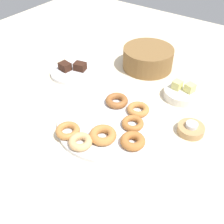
{
  "coord_description": "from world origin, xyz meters",
  "views": [
    {
      "loc": [
        0.46,
        -0.61,
        0.71
      ],
      "look_at": [
        0.0,
        0.03,
        0.05
      ],
      "focal_mm": 43.65,
      "sensor_mm": 36.0,
      "label": 1
    }
  ],
  "objects_px": {
    "donut_5": "(138,109)",
    "basket": "(148,58)",
    "donut_3": "(68,131)",
    "donut_1": "(133,123)",
    "cake_plate": "(73,72)",
    "candle_holder": "(191,129)",
    "melon_chunk_left": "(177,85)",
    "donut_4": "(80,142)",
    "brownie_far": "(80,66)",
    "donut_2": "(103,135)",
    "brownie_near": "(65,66)",
    "donut_0": "(117,101)",
    "fruit_bowl": "(182,94)",
    "melon_chunk_right": "(190,88)",
    "tealight": "(192,125)",
    "donut_plate": "(107,124)",
    "donut_6": "(133,141)"
  },
  "relations": [
    {
      "from": "donut_4",
      "to": "cake_plate",
      "type": "bearing_deg",
      "value": 135.31
    },
    {
      "from": "donut_1",
      "to": "cake_plate",
      "type": "bearing_deg",
      "value": 160.29
    },
    {
      "from": "brownie_far",
      "to": "melon_chunk_right",
      "type": "bearing_deg",
      "value": 12.78
    },
    {
      "from": "cake_plate",
      "to": "donut_6",
      "type": "bearing_deg",
      "value": -25.71
    },
    {
      "from": "basket",
      "to": "brownie_near",
      "type": "bearing_deg",
      "value": -136.89
    },
    {
      "from": "tealight",
      "to": "melon_chunk_left",
      "type": "relative_size",
      "value": 1.23
    },
    {
      "from": "candle_holder",
      "to": "melon_chunk_left",
      "type": "bearing_deg",
      "value": 129.2
    },
    {
      "from": "melon_chunk_left",
      "to": "fruit_bowl",
      "type": "bearing_deg",
      "value": 0.0
    },
    {
      "from": "donut_1",
      "to": "donut_3",
      "type": "bearing_deg",
      "value": -134.81
    },
    {
      "from": "donut_5",
      "to": "melon_chunk_left",
      "type": "bearing_deg",
      "value": 72.9
    },
    {
      "from": "candle_holder",
      "to": "brownie_near",
      "type": "bearing_deg",
      "value": 177.18
    },
    {
      "from": "donut_0",
      "to": "fruit_bowl",
      "type": "bearing_deg",
      "value": 48.3
    },
    {
      "from": "donut_5",
      "to": "fruit_bowl",
      "type": "distance_m",
      "value": 0.23
    },
    {
      "from": "donut_1",
      "to": "tealight",
      "type": "relative_size",
      "value": 1.87
    },
    {
      "from": "donut_4",
      "to": "cake_plate",
      "type": "height_order",
      "value": "donut_4"
    },
    {
      "from": "donut_plate",
      "to": "donut_3",
      "type": "distance_m",
      "value": 0.15
    },
    {
      "from": "donut_2",
      "to": "donut_3",
      "type": "xyz_separation_m",
      "value": [
        -0.12,
        -0.05,
        -0.0
      ]
    },
    {
      "from": "donut_2",
      "to": "fruit_bowl",
      "type": "relative_size",
      "value": 0.64
    },
    {
      "from": "fruit_bowl",
      "to": "melon_chunk_left",
      "type": "relative_size",
      "value": 4.18
    },
    {
      "from": "tealight",
      "to": "melon_chunk_left",
      "type": "distance_m",
      "value": 0.23
    },
    {
      "from": "tealight",
      "to": "brownie_far",
      "type": "bearing_deg",
      "value": 172.91
    },
    {
      "from": "donut_1",
      "to": "donut_0",
      "type": "bearing_deg",
      "value": 148.76
    },
    {
      "from": "basket",
      "to": "cake_plate",
      "type": "bearing_deg",
      "value": -135.34
    },
    {
      "from": "donut_5",
      "to": "donut_1",
      "type": "bearing_deg",
      "value": -72.4
    },
    {
      "from": "tealight",
      "to": "melon_chunk_right",
      "type": "relative_size",
      "value": 1.23
    },
    {
      "from": "donut_2",
      "to": "cake_plate",
      "type": "xyz_separation_m",
      "value": [
        -0.39,
        0.27,
        -0.02
      ]
    },
    {
      "from": "donut_plate",
      "to": "basket",
      "type": "height_order",
      "value": "basket"
    },
    {
      "from": "donut_2",
      "to": "donut_4",
      "type": "relative_size",
      "value": 1.17
    },
    {
      "from": "donut_3",
      "to": "candle_holder",
      "type": "bearing_deg",
      "value": 38.39
    },
    {
      "from": "donut_0",
      "to": "brownie_far",
      "type": "height_order",
      "value": "brownie_far"
    },
    {
      "from": "cake_plate",
      "to": "brownie_far",
      "type": "height_order",
      "value": "brownie_far"
    },
    {
      "from": "donut_0",
      "to": "brownie_far",
      "type": "relative_size",
      "value": 1.71
    },
    {
      "from": "donut_1",
      "to": "basket",
      "type": "height_order",
      "value": "basket"
    },
    {
      "from": "donut_3",
      "to": "fruit_bowl",
      "type": "height_order",
      "value": "donut_3"
    },
    {
      "from": "candle_holder",
      "to": "cake_plate",
      "type": "bearing_deg",
      "value": 175.6
    },
    {
      "from": "donut_3",
      "to": "donut_4",
      "type": "distance_m",
      "value": 0.08
    },
    {
      "from": "donut_2",
      "to": "brownie_near",
      "type": "xyz_separation_m",
      "value": [
        -0.42,
        0.26,
        0.0
      ]
    },
    {
      "from": "brownie_far",
      "to": "fruit_bowl",
      "type": "relative_size",
      "value": 0.36
    },
    {
      "from": "donut_5",
      "to": "brownie_near",
      "type": "relative_size",
      "value": 1.63
    },
    {
      "from": "donut_5",
      "to": "basket",
      "type": "relative_size",
      "value": 0.36
    },
    {
      "from": "donut_5",
      "to": "melon_chunk_left",
      "type": "distance_m",
      "value": 0.22
    },
    {
      "from": "donut_5",
      "to": "brownie_far",
      "type": "distance_m",
      "value": 0.4
    },
    {
      "from": "donut_0",
      "to": "donut_5",
      "type": "bearing_deg",
      "value": 2.38
    },
    {
      "from": "donut_3",
      "to": "donut_5",
      "type": "xyz_separation_m",
      "value": [
        0.14,
        0.25,
        0.0
      ]
    },
    {
      "from": "donut_4",
      "to": "brownie_far",
      "type": "relative_size",
      "value": 1.54
    },
    {
      "from": "basket",
      "to": "candle_holder",
      "type": "bearing_deg",
      "value": -40.4
    },
    {
      "from": "donut_0",
      "to": "cake_plate",
      "type": "xyz_separation_m",
      "value": [
        -0.32,
        0.08,
        -0.02
      ]
    },
    {
      "from": "brownie_near",
      "to": "basket",
      "type": "xyz_separation_m",
      "value": [
        0.3,
        0.28,
        0.02
      ]
    },
    {
      "from": "donut_plate",
      "to": "cake_plate",
      "type": "bearing_deg",
      "value": 150.81
    },
    {
      "from": "candle_holder",
      "to": "melon_chunk_right",
      "type": "height_order",
      "value": "melon_chunk_right"
    }
  ]
}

